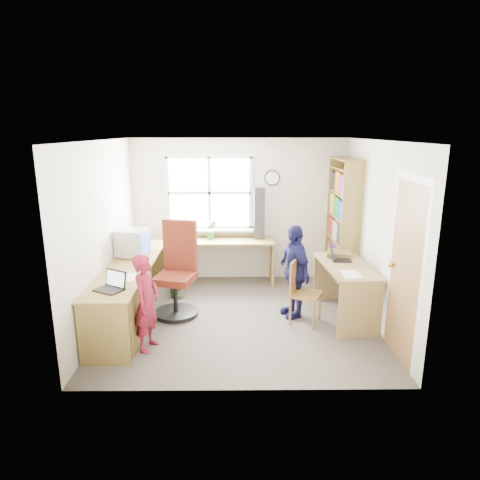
% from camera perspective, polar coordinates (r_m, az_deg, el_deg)
% --- Properties ---
extents(room, '(3.64, 3.44, 2.44)m').
position_cam_1_polar(room, '(5.71, 0.13, 1.24)').
color(room, '#433C35').
rests_on(room, ground).
extents(l_desk, '(2.38, 2.95, 0.75)m').
position_cam_1_polar(l_desk, '(5.72, -13.26, -7.15)').
color(l_desk, olive).
rests_on(l_desk, ground).
extents(right_desk, '(0.68, 1.34, 0.75)m').
position_cam_1_polar(right_desk, '(6.04, 13.87, -5.10)').
color(right_desk, olive).
rests_on(right_desk, ground).
extents(bookshelf, '(0.30, 1.02, 2.10)m').
position_cam_1_polar(bookshelf, '(7.03, 13.49, 1.56)').
color(bookshelf, olive).
rests_on(bookshelf, ground).
extents(swivel_chair, '(0.74, 0.74, 1.31)m').
position_cam_1_polar(swivel_chair, '(6.04, -8.36, -4.62)').
color(swivel_chair, black).
rests_on(swivel_chair, ground).
extents(wooden_chair, '(0.49, 0.49, 0.86)m').
position_cam_1_polar(wooden_chair, '(5.78, 8.16, -6.54)').
color(wooden_chair, olive).
rests_on(wooden_chair, ground).
extents(crt_monitor, '(0.46, 0.43, 0.40)m').
position_cam_1_polar(crt_monitor, '(6.33, -14.14, -0.37)').
color(crt_monitor, '#B2B2B7').
rests_on(crt_monitor, l_desk).
extents(laptop_left, '(0.39, 0.38, 0.21)m').
position_cam_1_polar(laptop_left, '(5.14, -16.73, -5.79)').
color(laptop_left, black).
rests_on(laptop_left, l_desk).
extents(laptop_right, '(0.32, 0.37, 0.24)m').
position_cam_1_polar(laptop_right, '(6.19, 12.79, -1.98)').
color(laptop_right, black).
rests_on(laptop_right, right_desk).
extents(speaker_a, '(0.09, 0.09, 0.16)m').
position_cam_1_polar(speaker_a, '(6.21, -13.57, -1.77)').
color(speaker_a, black).
rests_on(speaker_a, l_desk).
extents(speaker_b, '(0.11, 0.11, 0.18)m').
position_cam_1_polar(speaker_b, '(6.64, -13.18, -0.63)').
color(speaker_b, black).
rests_on(speaker_b, l_desk).
extents(cd_tower, '(0.19, 0.17, 0.86)m').
position_cam_1_polar(cd_tower, '(7.12, 2.53, 3.58)').
color(cd_tower, black).
rests_on(cd_tower, l_desk).
extents(game_box, '(0.40, 0.40, 0.07)m').
position_cam_1_polar(game_box, '(6.35, 13.08, -1.80)').
color(game_box, '#B51620').
rests_on(game_box, right_desk).
extents(paper_a, '(0.27, 0.35, 0.00)m').
position_cam_1_polar(paper_a, '(5.50, -14.94, -4.86)').
color(paper_a, silver).
rests_on(paper_a, l_desk).
extents(paper_b, '(0.24, 0.33, 0.00)m').
position_cam_1_polar(paper_b, '(5.59, 14.59, -4.45)').
color(paper_b, silver).
rests_on(paper_b, right_desk).
extents(potted_plant, '(0.21, 0.19, 0.32)m').
position_cam_1_polar(potted_plant, '(7.14, -3.80, 1.35)').
color(potted_plant, '#327D41').
rests_on(potted_plant, l_desk).
extents(person_red, '(0.37, 0.48, 1.16)m').
position_cam_1_polar(person_red, '(5.13, -12.35, -8.15)').
color(person_red, maroon).
rests_on(person_red, ground).
extents(person_green, '(0.55, 0.65, 1.17)m').
position_cam_1_polar(person_green, '(6.75, -8.31, -2.39)').
color(person_green, '#2B6C2C').
rests_on(person_green, ground).
extents(person_navy, '(0.55, 0.82, 1.30)m').
position_cam_1_polar(person_navy, '(5.92, 7.22, -4.13)').
color(person_navy, '#151643').
rests_on(person_navy, ground).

